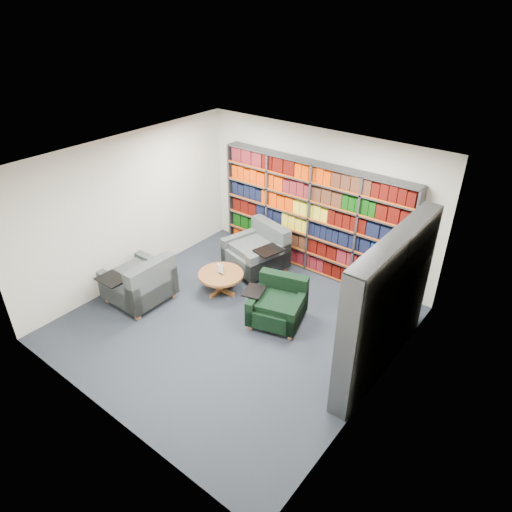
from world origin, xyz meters
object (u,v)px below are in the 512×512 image
Objects in this scene: chair_teal_left at (259,252)px; coffee_table at (221,277)px; chair_green_right at (279,304)px; chair_teal_front at (142,284)px.

chair_teal_left is 1.56× the size of coffee_table.
chair_green_right is 0.94× the size of chair_teal_front.
chair_teal_front is at bearing -153.88° from chair_green_right.
chair_teal_left is at bearing 138.75° from chair_green_right.
coffee_table is at bearing -92.20° from chair_teal_left.
chair_teal_front reaches higher than coffee_table.
chair_teal_left is 1.12× the size of chair_teal_front.
chair_teal_front is (-2.22, -1.09, 0.06)m from chair_green_right.
chair_teal_left is at bearing 67.10° from chair_teal_front.
chair_teal_left is 1.18× the size of chair_green_right.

